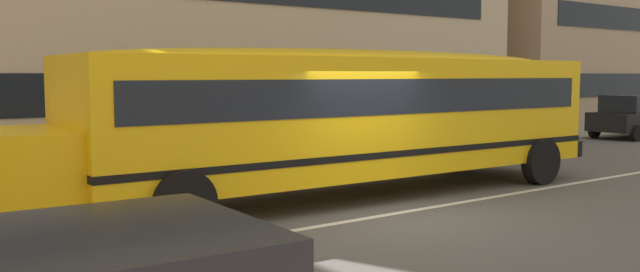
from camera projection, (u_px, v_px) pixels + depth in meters
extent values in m
plane|color=#54514F|center=(386.00, 215.00, 11.79)|extent=(400.00, 400.00, 0.00)
cube|color=gray|center=(191.00, 167.00, 17.85)|extent=(120.00, 3.00, 0.01)
cube|color=silver|center=(386.00, 215.00, 11.79)|extent=(110.00, 0.16, 0.01)
cube|color=yellow|center=(355.00, 115.00, 13.55)|extent=(11.28, 2.91, 2.24)
cube|color=yellow|center=(10.00, 168.00, 9.94)|extent=(1.70, 2.19, 1.12)
cube|color=black|center=(534.00, 145.00, 16.89)|extent=(0.29, 2.55, 0.37)
cube|color=black|center=(355.00, 95.00, 13.52)|extent=(10.61, 2.93, 0.65)
cube|color=black|center=(355.00, 148.00, 13.62)|extent=(11.30, 2.94, 0.12)
ellipsoid|color=yellow|center=(355.00, 59.00, 13.45)|extent=(10.83, 2.69, 0.37)
cylinder|color=red|center=(156.00, 124.00, 12.70)|extent=(0.46, 0.46, 0.03)
cylinder|color=black|center=(183.00, 203.00, 10.19)|extent=(1.03, 0.32, 1.02)
cylinder|color=black|center=(126.00, 181.00, 12.26)|extent=(1.03, 0.32, 1.02)
cylinder|color=black|center=(541.00, 162.00, 15.05)|extent=(1.03, 0.32, 1.02)
cylinder|color=black|center=(457.00, 151.00, 17.13)|extent=(1.03, 0.32, 1.02)
cube|color=black|center=(635.00, 121.00, 26.02)|extent=(3.97, 1.87, 0.70)
cube|color=black|center=(633.00, 104.00, 25.87)|extent=(2.27, 1.65, 0.64)
cylinder|color=black|center=(633.00, 127.00, 27.48)|extent=(0.61, 0.21, 0.60)
cylinder|color=black|center=(594.00, 130.00, 26.02)|extent=(0.61, 0.21, 0.60)
cylinder|color=black|center=(636.00, 133.00, 24.62)|extent=(0.61, 0.21, 0.60)
cube|color=black|center=(294.00, 91.00, 21.44)|extent=(17.83, 0.04, 1.10)
cube|color=black|center=(629.00, 85.00, 33.48)|extent=(12.24, 0.04, 1.10)
cube|color=black|center=(632.00, 19.00, 33.19)|extent=(12.24, 0.04, 1.10)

